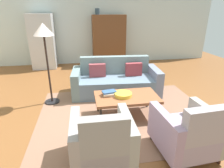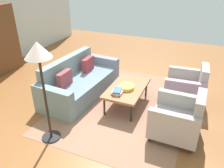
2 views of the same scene
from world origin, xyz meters
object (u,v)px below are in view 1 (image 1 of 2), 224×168
Objects in this scene: coffee_table at (127,98)px; refrigerator at (43,42)px; couch at (116,81)px; cabinet at (109,40)px; armchair_right at (188,134)px; fruit_bowl at (123,95)px; floor_lamp at (44,37)px; armchair_left at (102,143)px; book_stack at (109,93)px; vase_tall at (97,11)px.

coffee_table is 0.65× the size of refrigerator.
couch reaches higher than coffee_table.
cabinet is 0.97× the size of refrigerator.
armchair_right reaches higher than couch.
fruit_bowl is at bearing -180.00° from coffee_table.
floor_lamp reaches higher than coffee_table.
floor_lamp reaches higher than armchair_left.
book_stack is at bearing -98.39° from cabinet.
armchair_right is (0.60, -1.17, -0.05)m from coffee_table.
armchair_right is 0.49× the size of cabinet.
vase_tall reaches higher than coffee_table.
armchair_left reaches higher than fruit_bowl.
coffee_table is at bearing -93.47° from cabinet.
armchair_right is 0.51× the size of floor_lamp.
refrigerator is (-2.04, 3.77, 0.46)m from fruit_bowl.
coffee_table is at bearing 63.46° from armchair_left.
armchair_right is at bearing -43.37° from floor_lamp.
armchair_left is 1.29m from fruit_bowl.
vase_tall is (0.16, 3.78, 1.43)m from book_stack.
armchair_right is (1.21, 0.00, 0.00)m from armchair_left.
book_stack is at bearing -32.10° from floor_lamp.
coffee_table is 2.03m from floor_lamp.
couch reaches higher than book_stack.
armchair_right is at bearing 108.19° from couch.
coffee_table is at bearing -15.51° from book_stack.
vase_tall reaches higher than armchair_left.
fruit_bowl is 1.17× the size of book_stack.
cabinet reaches higher than couch.
book_stack is at bearing 122.69° from armchair_right.
armchair_right reaches higher than coffee_table.
refrigerator is (-2.71, 4.94, 0.58)m from armchair_right.
armchair_left is 5.29m from vase_tall.
armchair_right is (0.60, -2.35, 0.06)m from couch.
fruit_bowl is 0.19× the size of floor_lamp.
coffee_table is 1.31m from armchair_left.
armchair_right is at bearing -60.00° from fruit_bowl.
floor_lamp is (-1.52, 0.84, 1.05)m from coffee_table.
coffee_table is 0.35m from book_stack.
book_stack is at bearing -64.21° from refrigerator.
refrigerator is 1.08× the size of floor_lamp.
floor_lamp is (-0.92, 2.01, 1.10)m from armchair_left.
couch is at bearing -50.81° from refrigerator.
armchair_left is 3.10× the size of book_stack.
refrigerator reaches higher than book_stack.
fruit_bowl is at bearing -94.48° from cabinet.
refrigerator is (-1.50, 4.94, 0.58)m from armchair_left.
vase_tall reaches higher than refrigerator.
book_stack is (-0.32, 0.09, 0.08)m from coffee_table.
couch reaches higher than fruit_bowl.
fruit_bowl is 0.18× the size of refrigerator.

